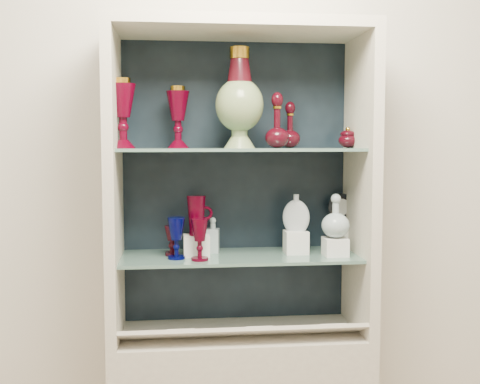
{
  "coord_description": "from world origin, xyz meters",
  "views": [
    {
      "loc": [
        -0.25,
        -0.77,
        1.5
      ],
      "look_at": [
        0.0,
        1.53,
        1.3
      ],
      "focal_mm": 45.0,
      "sensor_mm": 36.0,
      "label": 1
    }
  ],
  "objects": [
    {
      "name": "cabinet_side_left",
      "position": [
        -0.48,
        1.53,
        1.32
      ],
      "size": [
        0.04,
        0.4,
        1.15
      ],
      "primitive_type": "cube",
      "color": "beige",
      "rests_on": "cabinet_base"
    },
    {
      "name": "lidded_bowl",
      "position": [
        0.44,
        1.58,
        1.51
      ],
      "size": [
        0.09,
        0.09,
        0.08
      ],
      "primitive_type": null,
      "rotation": [
        0.0,
        0.0,
        -0.15
      ],
      "color": "#38050E",
      "rests_on": "shelf_upper"
    },
    {
      "name": "ruby_decanter_a",
      "position": [
        0.14,
        1.5,
        1.59
      ],
      "size": [
        0.11,
        0.11,
        0.24
      ],
      "primitive_type": null,
      "rotation": [
        0.0,
        0.0,
        -0.2
      ],
      "color": "#38050E",
      "rests_on": "shelf_upper"
    },
    {
      "name": "riser_ruby_pitcher",
      "position": [
        -0.17,
        1.55,
        1.09
      ],
      "size": [
        0.1,
        0.1,
        0.08
      ],
      "primitive_type": "cube",
      "color": "silver",
      "rests_on": "shelf_lower"
    },
    {
      "name": "shelf_lower",
      "position": [
        0.0,
        1.55,
        1.04
      ],
      "size": [
        0.92,
        0.34,
        0.01
      ],
      "primitive_type": "cube",
      "color": "slate",
      "rests_on": "cabinet_side_left"
    },
    {
      "name": "enamel_urn",
      "position": [
        -0.0,
        1.51,
        1.66
      ],
      "size": [
        0.24,
        0.24,
        0.38
      ],
      "primitive_type": null,
      "rotation": [
        0.0,
        0.0,
        -0.38
      ],
      "color": "#10471D",
      "rests_on": "shelf_upper"
    },
    {
      "name": "cobalt_goblet",
      "position": [
        -0.25,
        1.5,
        1.13
      ],
      "size": [
        0.09,
        0.09,
        0.16
      ],
      "primitive_type": null,
      "rotation": [
        0.0,
        0.0,
        -0.39
      ],
      "color": "#010442",
      "rests_on": "shelf_lower"
    },
    {
      "name": "label_card_2",
      "position": [
        -0.23,
        1.42,
        0.8
      ],
      "size": [
        0.1,
        0.06,
        0.03
      ],
      "primitive_type": "cube",
      "rotation": [
        -0.44,
        0.0,
        0.0
      ],
      "color": "white",
      "rests_on": "label_ledge"
    },
    {
      "name": "label_ledge",
      "position": [
        0.0,
        1.42,
        0.78
      ],
      "size": [
        0.92,
        0.17,
        0.09
      ],
      "primitive_type": "cube",
      "rotation": [
        -0.44,
        0.0,
        0.0
      ],
      "color": "beige",
      "rests_on": "cabinet_base"
    },
    {
      "name": "cabinet_top_cap",
      "position": [
        0.0,
        1.53,
        1.92
      ],
      "size": [
        1.0,
        0.4,
        0.04
      ],
      "primitive_type": "cube",
      "color": "beige",
      "rests_on": "cabinet_side_left"
    },
    {
      "name": "ruby_goblet_tall",
      "position": [
        -0.16,
        1.46,
        1.13
      ],
      "size": [
        0.07,
        0.07,
        0.16
      ],
      "primitive_type": null,
      "rotation": [
        0.0,
        0.0,
        -0.17
      ],
      "color": "#4B0012",
      "rests_on": "shelf_lower"
    },
    {
      "name": "cabinet_back_panel",
      "position": [
        0.0,
        1.72,
        1.32
      ],
      "size": [
        0.98,
        0.02,
        1.15
      ],
      "primitive_type": "cube",
      "color": "black",
      "rests_on": "cabinet_base"
    },
    {
      "name": "shelf_upper",
      "position": [
        0.0,
        1.55,
        1.46
      ],
      "size": [
        0.92,
        0.34,
        0.01
      ],
      "primitive_type": "cube",
      "color": "slate",
      "rests_on": "cabinet_side_left"
    },
    {
      "name": "ruby_goblet_small",
      "position": [
        -0.26,
        1.57,
        1.11
      ],
      "size": [
        0.06,
        0.06,
        0.12
      ],
      "primitive_type": null,
      "rotation": [
        0.0,
        0.0,
        0.07
      ],
      "color": "#38050E",
      "rests_on": "shelf_lower"
    },
    {
      "name": "label_card_1",
      "position": [
        0.06,
        1.42,
        0.8
      ],
      "size": [
        0.1,
        0.06,
        0.03
      ],
      "primitive_type": "cube",
      "rotation": [
        -0.44,
        0.0,
        0.0
      ],
      "color": "white",
      "rests_on": "label_ledge"
    },
    {
      "name": "clear_round_decanter",
      "position": [
        0.37,
        1.49,
        1.2
      ],
      "size": [
        0.12,
        0.12,
        0.16
      ],
      "primitive_type": null,
      "rotation": [
        0.0,
        0.0,
        -0.06
      ],
      "color": "#94A8AC",
      "rests_on": "riser_clear_round_decanter"
    },
    {
      "name": "label_card_0",
      "position": [
        0.34,
        1.42,
        0.8
      ],
      "size": [
        0.1,
        0.06,
        0.03
      ],
      "primitive_type": "cube",
      "rotation": [
        -0.44,
        0.0,
        0.0
      ],
      "color": "white",
      "rests_on": "label_ledge"
    },
    {
      "name": "wall_back",
      "position": [
        0.0,
        1.75,
        1.4
      ],
      "size": [
        3.5,
        0.02,
        2.8
      ],
      "primitive_type": "cube",
      "color": "beige",
      "rests_on": "ground"
    },
    {
      "name": "cameo_medallion",
      "position": [
        0.44,
        1.66,
        1.22
      ],
      "size": [
        0.11,
        0.04,
        0.13
      ],
      "primitive_type": null,
      "rotation": [
        0.0,
        0.0,
        -0.01
      ],
      "color": "black",
      "rests_on": "riser_cameo_medallion"
    },
    {
      "name": "riser_clear_round_decanter",
      "position": [
        0.37,
        1.49,
        1.08
      ],
      "size": [
        0.09,
        0.09,
        0.07
      ],
      "primitive_type": "cube",
      "color": "silver",
      "rests_on": "shelf_lower"
    },
    {
      "name": "ruby_decanter_b",
      "position": [
        0.21,
        1.61,
        1.57
      ],
      "size": [
        0.1,
        0.1,
        0.19
      ],
      "primitive_type": null,
      "rotation": [
        0.0,
        0.0,
        0.18
      ],
      "color": "#38050E",
      "rests_on": "shelf_upper"
    },
    {
      "name": "clear_square_bottle",
      "position": [
        -0.1,
        1.61,
        1.12
      ],
      "size": [
        0.06,
        0.06,
        0.14
      ],
      "primitive_type": null,
      "rotation": [
        0.0,
        0.0,
        -0.19
      ],
      "color": "#94A8AC",
      "rests_on": "shelf_lower"
    },
    {
      "name": "flat_flask",
      "position": [
        0.23,
        1.56,
        1.22
      ],
      "size": [
        0.12,
        0.08,
        0.15
      ],
      "primitive_type": null,
      "rotation": [
        0.0,
        0.0,
        -0.37
      ],
      "color": "#B1BDC5",
      "rests_on": "riser_flat_flask"
    },
    {
      "name": "riser_cameo_medallion",
      "position": [
        0.44,
        1.66,
        1.1
      ],
      "size": [
        0.08,
        0.08,
        0.1
      ],
      "primitive_type": "cube",
      "color": "silver",
      "rests_on": "shelf_lower"
    },
    {
      "name": "cabinet_side_right",
      "position": [
        0.48,
        1.53,
        1.32
      ],
      "size": [
        0.04,
        0.4,
        1.15
      ],
      "primitive_type": "cube",
      "color": "beige",
      "rests_on": "cabinet_base"
    },
    {
      "name": "riser_flat_flask",
      "position": [
        0.23,
        1.56,
        1.09
      ],
      "size": [
        0.09,
        0.09,
        0.09
      ],
      "primitive_type": "cube",
      "color": "silver",
      "rests_on": "shelf_lower"
    },
    {
      "name": "pedestal_lamp_right",
      "position": [
        -0.24,
        1.6,
        1.59
      ],
      "size": [
        0.11,
        0.11,
        0.24
      ],
      "primitive_type": null,
      "rotation": [
        0.0,
        0.0,
        0.3
      ],
      "color": "#4B0012",
      "rests_on": "shelf_upper"
    },
    {
      "name": "pedestal_lamp_left",
      "position": [
        -0.44,
        1.51,
        1.6
      ],
      "size": [
        0.13,
        0.13,
        0.26
      ],
      "primitive_type": null,
      "rotation": [
        0.0,
        0.0,
        -0.37
      ],
      "color": "#4B0012",
      "rests_on": "shelf_upper"
    },
    {
      "name": "ruby_pitcher",
      "position": [
        -0.17,
        1.55,
        1.21
      ],
      "size": [
        0.12,
        0.08,
        0.16
      ],
      "primitive_type": null,
      "rotation": [
        0.0,
        0.0,
        0.08
      ],
      "color": "#4B0012",
      "rests_on": "riser_ruby_pitcher"
    }
  ]
}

